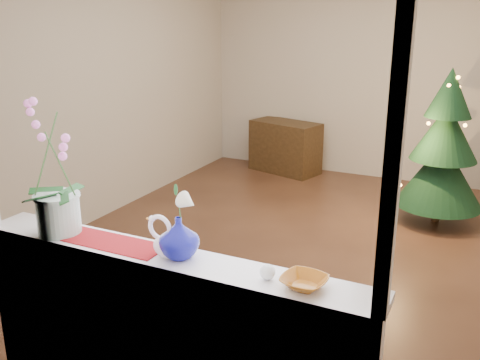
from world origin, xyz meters
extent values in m
plane|color=#392117|center=(0.00, 0.00, 0.00)|extent=(5.00, 5.00, 0.00)
cube|color=#BCB2A4|center=(0.00, 2.50, 1.35)|extent=(4.50, 0.10, 2.70)
cube|color=#BCB2A4|center=(0.00, -2.50, 1.35)|extent=(4.50, 0.10, 2.70)
cube|color=#BCB2A4|center=(-2.25, 0.00, 1.35)|extent=(0.10, 5.00, 2.70)
cube|color=white|center=(0.00, -2.46, 0.44)|extent=(2.20, 0.08, 0.88)
cube|color=white|center=(0.00, -2.37, 0.90)|extent=(2.20, 0.26, 0.04)
cube|color=maroon|center=(-0.38, -2.37, 0.92)|extent=(0.70, 0.20, 0.01)
imported|color=#060861|center=(0.08, -2.36, 1.04)|extent=(0.28, 0.28, 0.24)
sphere|color=white|center=(0.56, -2.38, 0.96)|extent=(0.09, 0.09, 0.07)
imported|color=#9B5411|center=(0.73, -2.38, 0.94)|extent=(0.19, 0.19, 0.04)
cube|color=black|center=(-1.13, 2.21, 0.34)|extent=(1.00, 0.69, 0.69)
camera|label=1|loc=(1.40, -4.38, 2.06)|focal=40.00mm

